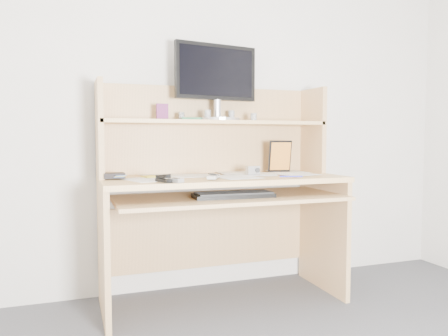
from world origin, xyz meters
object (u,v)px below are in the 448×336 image
object	(u,v)px
game_case	(280,156)
desk	(218,184)
monitor	(217,80)
keyboard	(233,195)
tv_remote	(214,177)

from	to	relation	value
game_case	desk	bearing A→B (deg)	-164.51
monitor	game_case	bearing A→B (deg)	-17.46
desk	monitor	xyz separation A→B (m)	(0.02, 0.10, 0.64)
keyboard	tv_remote	world-z (taller)	tv_remote
desk	monitor	bearing A→B (deg)	77.55
game_case	monitor	world-z (taller)	monitor
game_case	monitor	xyz separation A→B (m)	(-0.41, 0.06, 0.47)
desk	game_case	xyz separation A→B (m)	(0.43, 0.04, 0.16)
keyboard	tv_remote	xyz separation A→B (m)	(-0.10, 0.04, 0.10)
keyboard	game_case	bearing A→B (deg)	37.96
tv_remote	monitor	size ratio (longest dim) A/B	0.31
keyboard	tv_remote	distance (m)	0.15
tv_remote	keyboard	bearing A→B (deg)	4.58
tv_remote	game_case	xyz separation A→B (m)	(0.54, 0.27, 0.09)
tv_remote	monitor	distance (m)	0.67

